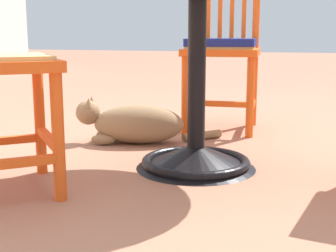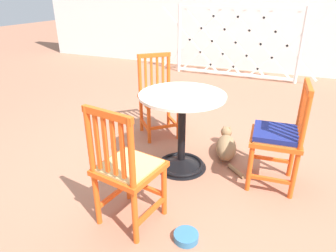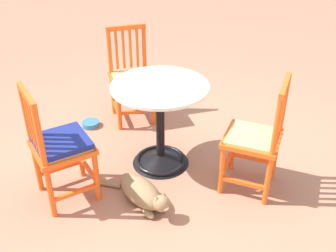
{
  "view_description": "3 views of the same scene",
  "coord_description": "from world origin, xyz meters",
  "px_view_note": "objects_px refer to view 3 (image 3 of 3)",
  "views": [
    {
      "loc": [
        -1.76,
        -0.46,
        0.53
      ],
      "look_at": [
        0.05,
        0.12,
        0.16
      ],
      "focal_mm": 51.12,
      "sensor_mm": 36.0,
      "label": 1
    },
    {
      "loc": [
        0.89,
        -2.31,
        1.55
      ],
      "look_at": [
        -0.08,
        -0.04,
        0.42
      ],
      "focal_mm": 32.06,
      "sensor_mm": 36.0,
      "label": 2
    },
    {
      "loc": [
        1.21,
        2.51,
        2.03
      ],
      "look_at": [
        -0.05,
        -0.04,
        0.32
      ],
      "focal_mm": 42.63,
      "sensor_mm": 36.0,
      "label": 3
    }
  ],
  "objects_px": {
    "orange_chair_tucked_in": "(131,78)",
    "pet_water_bowl": "(91,124)",
    "orange_chair_by_planter": "(59,147)",
    "cafe_table": "(161,134)",
    "tabby_cat": "(143,194)",
    "orange_chair_near_fence": "(256,139)"
  },
  "relations": [
    {
      "from": "orange_chair_by_planter",
      "to": "pet_water_bowl",
      "type": "distance_m",
      "value": 1.11
    },
    {
      "from": "orange_chair_by_planter",
      "to": "tabby_cat",
      "type": "distance_m",
      "value": 0.69
    },
    {
      "from": "pet_water_bowl",
      "to": "orange_chair_by_planter",
      "type": "bearing_deg",
      "value": 63.22
    },
    {
      "from": "orange_chair_tucked_in",
      "to": "tabby_cat",
      "type": "distance_m",
      "value": 1.36
    },
    {
      "from": "orange_chair_by_planter",
      "to": "tabby_cat",
      "type": "bearing_deg",
      "value": 144.36
    },
    {
      "from": "orange_chair_near_fence",
      "to": "cafe_table",
      "type": "bearing_deg",
      "value": -49.08
    },
    {
      "from": "orange_chair_tucked_in",
      "to": "orange_chair_by_planter",
      "type": "bearing_deg",
      "value": 44.77
    },
    {
      "from": "orange_chair_near_fence",
      "to": "orange_chair_by_planter",
      "type": "distance_m",
      "value": 1.43
    },
    {
      "from": "tabby_cat",
      "to": "orange_chair_near_fence",
      "type": "bearing_deg",
      "value": 168.37
    },
    {
      "from": "orange_chair_tucked_in",
      "to": "orange_chair_near_fence",
      "type": "bearing_deg",
      "value": 106.51
    },
    {
      "from": "cafe_table",
      "to": "tabby_cat",
      "type": "xyz_separation_m",
      "value": [
        0.34,
        0.41,
        -0.19
      ]
    },
    {
      "from": "orange_chair_tucked_in",
      "to": "tabby_cat",
      "type": "bearing_deg",
      "value": 71.45
    },
    {
      "from": "orange_chair_tucked_in",
      "to": "pet_water_bowl",
      "type": "xyz_separation_m",
      "value": [
        0.44,
        -0.02,
        -0.41
      ]
    },
    {
      "from": "cafe_table",
      "to": "orange_chair_tucked_in",
      "type": "height_order",
      "value": "orange_chair_tucked_in"
    },
    {
      "from": "orange_chair_tucked_in",
      "to": "cafe_table",
      "type": "bearing_deg",
      "value": 84.33
    },
    {
      "from": "cafe_table",
      "to": "orange_chair_by_planter",
      "type": "xyz_separation_m",
      "value": [
        0.82,
        0.06,
        0.16
      ]
    },
    {
      "from": "cafe_table",
      "to": "pet_water_bowl",
      "type": "relative_size",
      "value": 4.47
    },
    {
      "from": "orange_chair_by_planter",
      "to": "tabby_cat",
      "type": "xyz_separation_m",
      "value": [
        -0.49,
        0.35,
        -0.35
      ]
    },
    {
      "from": "orange_chair_by_planter",
      "to": "pet_water_bowl",
      "type": "relative_size",
      "value": 5.36
    },
    {
      "from": "orange_chair_tucked_in",
      "to": "pet_water_bowl",
      "type": "relative_size",
      "value": 5.36
    },
    {
      "from": "tabby_cat",
      "to": "pet_water_bowl",
      "type": "relative_size",
      "value": 4.0
    },
    {
      "from": "orange_chair_by_planter",
      "to": "cafe_table",
      "type": "bearing_deg",
      "value": -175.82
    }
  ]
}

